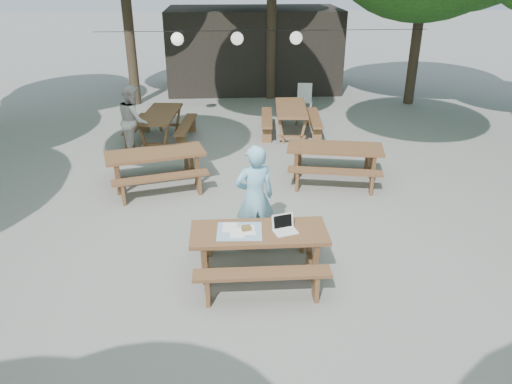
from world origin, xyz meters
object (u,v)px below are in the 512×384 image
at_px(second_person, 133,120).
at_px(plastic_chair, 304,105).
at_px(picnic_table_nw, 156,169).
at_px(woman, 255,197).
at_px(main_picnic_table, 259,252).

distance_m(second_person, plastic_chair, 5.68).
relative_size(picnic_table_nw, second_person, 1.32).
xyz_separation_m(picnic_table_nw, woman, (1.90, -2.54, 0.50)).
distance_m(main_picnic_table, woman, 0.98).
distance_m(picnic_table_nw, woman, 3.21).
xyz_separation_m(main_picnic_table, picnic_table_nw, (-1.91, 3.39, 0.00)).
bearing_deg(main_picnic_table, plastic_chair, 76.96).
distance_m(main_picnic_table, plastic_chair, 8.81).
bearing_deg(second_person, plastic_chair, -69.40).
bearing_deg(woman, second_person, -70.94).
height_order(main_picnic_table, plastic_chair, plastic_chair).
height_order(main_picnic_table, woman, woman).
relative_size(second_person, plastic_chair, 1.89).
xyz_separation_m(picnic_table_nw, plastic_chair, (3.90, 5.19, -0.13)).
bearing_deg(second_person, picnic_table_nw, -173.69).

